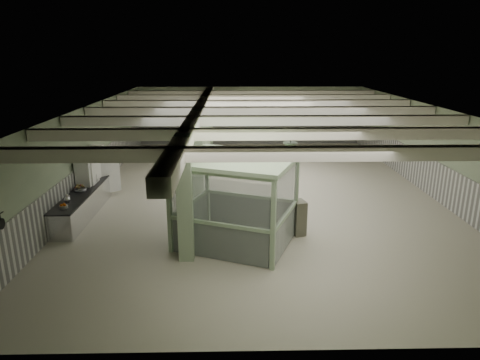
{
  "coord_description": "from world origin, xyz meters",
  "views": [
    {
      "loc": [
        -1.23,
        -17.12,
        5.68
      ],
      "look_at": [
        -0.91,
        -2.54,
        1.3
      ],
      "focal_mm": 32.0,
      "sensor_mm": 36.0,
      "label": 1
    }
  ],
  "objects_px": {
    "walkin_cooler": "(93,178)",
    "guard_booth": "(236,186)",
    "filing_cabinet": "(299,218)",
    "prep_counter": "(83,203)"
  },
  "relations": [
    {
      "from": "prep_counter",
      "to": "guard_booth",
      "type": "relative_size",
      "value": 1.11
    },
    {
      "from": "guard_booth",
      "to": "walkin_cooler",
      "type": "bearing_deg",
      "value": 166.68
    },
    {
      "from": "filing_cabinet",
      "to": "guard_booth",
      "type": "bearing_deg",
      "value": -178.27
    },
    {
      "from": "walkin_cooler",
      "to": "filing_cabinet",
      "type": "xyz_separation_m",
      "value": [
        7.57,
        -3.33,
        -0.41
      ]
    },
    {
      "from": "guard_booth",
      "to": "filing_cabinet",
      "type": "xyz_separation_m",
      "value": [
        2.03,
        0.58,
        -1.25
      ]
    },
    {
      "from": "guard_booth",
      "to": "filing_cabinet",
      "type": "relative_size",
      "value": 3.69
    },
    {
      "from": "prep_counter",
      "to": "filing_cabinet",
      "type": "bearing_deg",
      "value": -13.55
    },
    {
      "from": "walkin_cooler",
      "to": "guard_booth",
      "type": "xyz_separation_m",
      "value": [
        5.54,
        -3.91,
        0.84
      ]
    },
    {
      "from": "walkin_cooler",
      "to": "filing_cabinet",
      "type": "bearing_deg",
      "value": -23.74
    },
    {
      "from": "walkin_cooler",
      "to": "filing_cabinet",
      "type": "height_order",
      "value": "walkin_cooler"
    }
  ]
}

